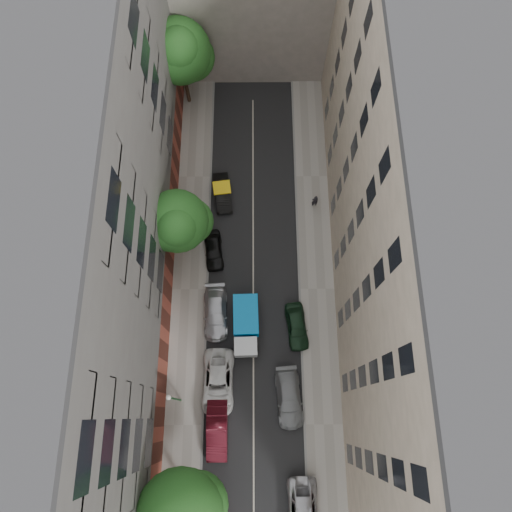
{
  "coord_description": "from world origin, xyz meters",
  "views": [
    {
      "loc": [
        0.19,
        -10.41,
        38.18
      ],
      "look_at": [
        0.24,
        0.95,
        6.0
      ],
      "focal_mm": 32.0,
      "sensor_mm": 36.0,
      "label": 1
    }
  ],
  "objects_px": {
    "tree_far": "(180,54)",
    "car_left_2": "(218,382)",
    "car_left_3": "(216,313)",
    "tree_mid": "(178,223)",
    "car_left_4": "(214,250)",
    "pedestrian": "(315,201)",
    "car_right_0": "(303,512)",
    "car_right_2": "(297,326)",
    "lamp_post": "(173,398)",
    "tarp_truck": "(246,325)",
    "car_left_5": "(223,193)",
    "car_left_1": "(217,431)",
    "car_right_1": "(289,398)"
  },
  "relations": [
    {
      "from": "tree_far",
      "to": "car_left_2",
      "type": "bearing_deg",
      "value": -82.7
    },
    {
      "from": "car_left_3",
      "to": "tree_mid",
      "type": "distance_m",
      "value": 8.17
    },
    {
      "from": "car_left_4",
      "to": "pedestrian",
      "type": "relative_size",
      "value": 2.28
    },
    {
      "from": "car_left_2",
      "to": "car_right_0",
      "type": "relative_size",
      "value": 1.09
    },
    {
      "from": "car_left_3",
      "to": "car_right_2",
      "type": "relative_size",
      "value": 1.19
    },
    {
      "from": "car_left_3",
      "to": "car_left_2",
      "type": "bearing_deg",
      "value": -88.44
    },
    {
      "from": "lamp_post",
      "to": "car_left_3",
      "type": "bearing_deg",
      "value": 69.09
    },
    {
      "from": "tarp_truck",
      "to": "car_left_3",
      "type": "height_order",
      "value": "tarp_truck"
    },
    {
      "from": "tarp_truck",
      "to": "car_left_5",
      "type": "height_order",
      "value": "tarp_truck"
    },
    {
      "from": "tree_far",
      "to": "tree_mid",
      "type": "bearing_deg",
      "value": -88.29
    },
    {
      "from": "car_left_5",
      "to": "lamp_post",
      "type": "bearing_deg",
      "value": -106.95
    },
    {
      "from": "car_left_5",
      "to": "car_right_2",
      "type": "height_order",
      "value": "car_right_2"
    },
    {
      "from": "car_left_4",
      "to": "car_right_2",
      "type": "relative_size",
      "value": 0.94
    },
    {
      "from": "tree_mid",
      "to": "tree_far",
      "type": "distance_m",
      "value": 15.69
    },
    {
      "from": "car_left_2",
      "to": "car_left_4",
      "type": "height_order",
      "value": "car_left_2"
    },
    {
      "from": "car_left_3",
      "to": "tree_far",
      "type": "height_order",
      "value": "tree_far"
    },
    {
      "from": "tree_far",
      "to": "lamp_post",
      "type": "bearing_deg",
      "value": -88.99
    },
    {
      "from": "car_left_3",
      "to": "pedestrian",
      "type": "relative_size",
      "value": 2.89
    },
    {
      "from": "car_left_1",
      "to": "pedestrian",
      "type": "relative_size",
      "value": 2.72
    },
    {
      "from": "car_right_2",
      "to": "lamp_post",
      "type": "height_order",
      "value": "lamp_post"
    },
    {
      "from": "car_left_5",
      "to": "tree_mid",
      "type": "distance_m",
      "value": 7.58
    },
    {
      "from": "car_left_4",
      "to": "tree_mid",
      "type": "bearing_deg",
      "value": 161.16
    },
    {
      "from": "car_left_3",
      "to": "car_right_2",
      "type": "xyz_separation_m",
      "value": [
        6.75,
        -1.16,
        -0.01
      ]
    },
    {
      "from": "car_left_1",
      "to": "car_left_4",
      "type": "height_order",
      "value": "car_left_1"
    },
    {
      "from": "pedestrian",
      "to": "car_left_1",
      "type": "bearing_deg",
      "value": 58.7
    },
    {
      "from": "car_left_3",
      "to": "pedestrian",
      "type": "xyz_separation_m",
      "value": [
        8.75,
        10.2,
        0.28
      ]
    },
    {
      "from": "car_right_2",
      "to": "tree_far",
      "type": "height_order",
      "value": "tree_far"
    },
    {
      "from": "car_left_2",
      "to": "pedestrian",
      "type": "height_order",
      "value": "pedestrian"
    },
    {
      "from": "tree_mid",
      "to": "pedestrian",
      "type": "xyz_separation_m",
      "value": [
        11.44,
        4.08,
        -4.41
      ]
    },
    {
      "from": "car_left_1",
      "to": "tree_far",
      "type": "xyz_separation_m",
      "value": [
        -3.5,
        30.96,
        5.78
      ]
    },
    {
      "from": "tree_far",
      "to": "lamp_post",
      "type": "relative_size",
      "value": 1.72
    },
    {
      "from": "car_left_5",
      "to": "pedestrian",
      "type": "relative_size",
      "value": 2.41
    },
    {
      "from": "car_left_5",
      "to": "car_right_0",
      "type": "height_order",
      "value": "car_right_0"
    },
    {
      "from": "tree_far",
      "to": "car_right_0",
      "type": "bearing_deg",
      "value": -74.84
    },
    {
      "from": "car_left_3",
      "to": "lamp_post",
      "type": "xyz_separation_m",
      "value": [
        -2.65,
        -6.94,
        2.95
      ]
    },
    {
      "from": "car_left_2",
      "to": "car_left_1",
      "type": "bearing_deg",
      "value": -89.29
    },
    {
      "from": "car_left_1",
      "to": "car_left_5",
      "type": "relative_size",
      "value": 1.13
    },
    {
      "from": "car_left_1",
      "to": "car_right_1",
      "type": "relative_size",
      "value": 0.95
    },
    {
      "from": "car_right_2",
      "to": "lamp_post",
      "type": "bearing_deg",
      "value": -155.23
    },
    {
      "from": "car_left_1",
      "to": "car_left_3",
      "type": "xyz_separation_m",
      "value": [
        -0.35,
        9.2,
        -0.05
      ]
    },
    {
      "from": "car_right_0",
      "to": "pedestrian",
      "type": "bearing_deg",
      "value": 84.91
    },
    {
      "from": "car_left_3",
      "to": "lamp_post",
      "type": "relative_size",
      "value": 0.87
    },
    {
      "from": "car_left_5",
      "to": "tree_far",
      "type": "relative_size",
      "value": 0.42
    },
    {
      "from": "car_left_5",
      "to": "car_left_4",
      "type": "bearing_deg",
      "value": -104.48
    },
    {
      "from": "car_left_4",
      "to": "car_right_1",
      "type": "distance_m",
      "value": 13.92
    },
    {
      "from": "car_left_4",
      "to": "car_right_2",
      "type": "distance_m",
      "value": 9.79
    },
    {
      "from": "car_right_0",
      "to": "car_right_1",
      "type": "bearing_deg",
      "value": 95.21
    },
    {
      "from": "car_left_5",
      "to": "pedestrian",
      "type": "distance_m",
      "value": 8.47
    },
    {
      "from": "car_left_2",
      "to": "car_left_5",
      "type": "relative_size",
      "value": 1.32
    },
    {
      "from": "lamp_post",
      "to": "tree_far",
      "type": "bearing_deg",
      "value": 91.01
    }
  ]
}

